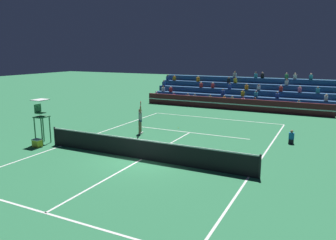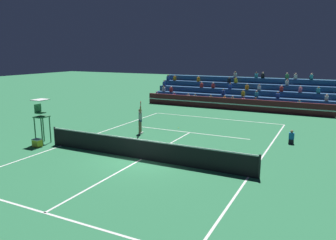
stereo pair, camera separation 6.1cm
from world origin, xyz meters
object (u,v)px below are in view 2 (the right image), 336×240
(ball_kid_courtside, at_px, (291,138))
(tennis_player, at_px, (140,119))
(umpire_chair, at_px, (41,115))
(equipment_cooler, at_px, (37,143))
(tennis_ball, at_px, (178,128))

(ball_kid_courtside, height_order, tennis_player, tennis_player)
(umpire_chair, distance_m, ball_kid_courtside, 15.09)
(equipment_cooler, bearing_deg, tennis_ball, 55.68)
(ball_kid_courtside, xyz_separation_m, tennis_ball, (-7.79, 0.66, -0.30))
(umpire_chair, relative_size, equipment_cooler, 5.34)
(tennis_ball, height_order, equipment_cooler, equipment_cooler)
(ball_kid_courtside, relative_size, equipment_cooler, 1.69)
(ball_kid_courtside, height_order, tennis_ball, ball_kid_courtside)
(ball_kid_courtside, distance_m, tennis_ball, 7.82)
(equipment_cooler, bearing_deg, ball_kid_courtside, 28.85)
(ball_kid_courtside, bearing_deg, tennis_player, -168.47)
(umpire_chair, height_order, tennis_player, umpire_chair)
(ball_kid_courtside, relative_size, tennis_ball, 12.43)
(umpire_chair, height_order, equipment_cooler, umpire_chair)
(umpire_chair, relative_size, ball_kid_courtside, 3.16)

